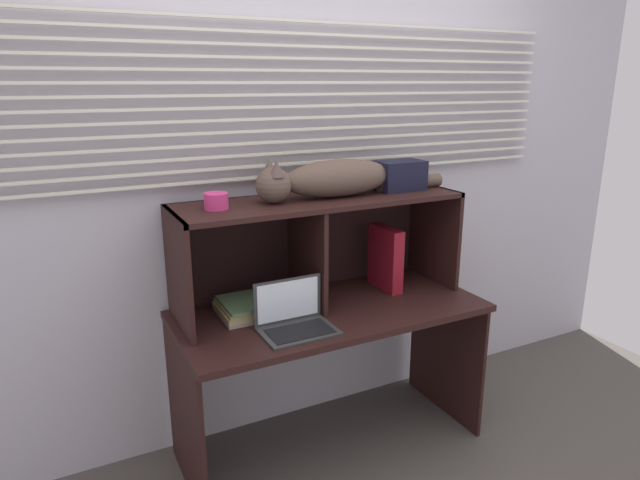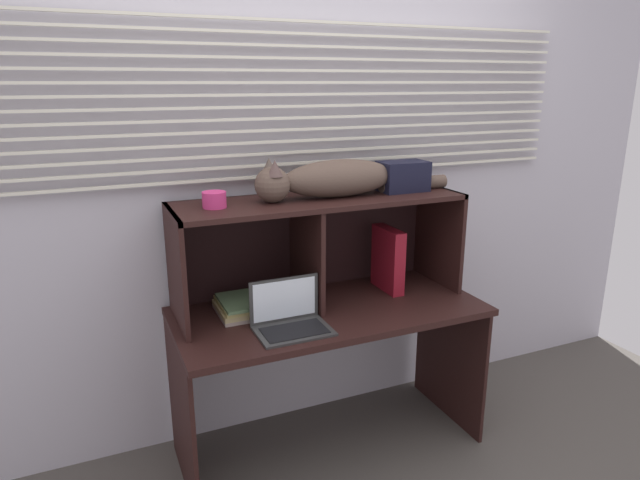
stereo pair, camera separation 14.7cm
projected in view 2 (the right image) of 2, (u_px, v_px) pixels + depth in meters
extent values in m
plane|color=#4C4742|center=(346.00, 469.00, 2.52)|extent=(4.40, 4.40, 0.00)
cube|color=#BCB8C4|center=(299.00, 178.00, 2.66)|extent=(4.40, 0.04, 2.50)
cube|color=silver|center=(303.00, 174.00, 2.61)|extent=(2.85, 0.02, 0.01)
cube|color=silver|center=(303.00, 163.00, 2.60)|extent=(2.85, 0.02, 0.01)
cube|color=silver|center=(303.00, 152.00, 2.58)|extent=(2.85, 0.02, 0.01)
cube|color=silver|center=(303.00, 140.00, 2.57)|extent=(2.85, 0.02, 0.01)
cube|color=silver|center=(303.00, 129.00, 2.55)|extent=(2.85, 0.02, 0.01)
cube|color=silver|center=(303.00, 118.00, 2.54)|extent=(2.85, 0.02, 0.01)
cube|color=silver|center=(303.00, 106.00, 2.52)|extent=(2.85, 0.02, 0.01)
cube|color=silver|center=(302.00, 94.00, 2.51)|extent=(2.85, 0.02, 0.01)
cube|color=silver|center=(302.00, 82.00, 2.50)|extent=(2.85, 0.02, 0.01)
cube|color=silver|center=(302.00, 70.00, 2.48)|extent=(2.85, 0.02, 0.01)
cube|color=silver|center=(302.00, 58.00, 2.47)|extent=(2.85, 0.02, 0.01)
cube|color=silver|center=(302.00, 46.00, 2.45)|extent=(2.85, 0.02, 0.01)
cube|color=silver|center=(302.00, 34.00, 2.44)|extent=(2.85, 0.02, 0.01)
cube|color=silver|center=(302.00, 21.00, 2.42)|extent=(2.85, 0.02, 0.01)
cube|color=black|center=(329.00, 311.00, 2.50)|extent=(1.38, 0.63, 0.03)
cube|color=black|center=(182.00, 416.00, 2.34)|extent=(0.02, 0.57, 0.68)
cube|color=black|center=(449.00, 354.00, 2.86)|extent=(0.02, 0.57, 0.68)
cube|color=black|center=(320.00, 201.00, 2.46)|extent=(1.31, 0.40, 0.02)
cube|color=black|center=(176.00, 269.00, 2.27)|extent=(0.02, 0.40, 0.49)
cube|color=black|center=(438.00, 235.00, 2.77)|extent=(0.02, 0.40, 0.49)
cube|color=black|center=(307.00, 255.00, 2.50)|extent=(0.02, 0.38, 0.46)
cube|color=black|center=(304.00, 240.00, 2.69)|extent=(1.31, 0.01, 0.49)
ellipsoid|color=brown|center=(339.00, 178.00, 2.47)|extent=(0.54, 0.18, 0.17)
sphere|color=brown|center=(272.00, 185.00, 2.35)|extent=(0.15, 0.15, 0.15)
cone|color=brown|center=(275.00, 168.00, 2.30)|extent=(0.07, 0.07, 0.07)
cone|color=brown|center=(269.00, 166.00, 2.36)|extent=(0.07, 0.07, 0.07)
cylinder|color=brown|center=(413.00, 183.00, 2.63)|extent=(0.35, 0.06, 0.06)
cube|color=#313131|center=(294.00, 331.00, 2.26)|extent=(0.30, 0.21, 0.01)
cube|color=#313131|center=(284.00, 299.00, 2.33)|extent=(0.30, 0.01, 0.19)
cube|color=white|center=(285.00, 299.00, 2.32)|extent=(0.27, 0.00, 0.17)
cube|color=black|center=(294.00, 330.00, 2.25)|extent=(0.26, 0.15, 0.00)
cube|color=maroon|center=(388.00, 259.00, 2.69)|extent=(0.06, 0.22, 0.31)
cube|color=gray|center=(239.00, 312.00, 2.44)|extent=(0.18, 0.24, 0.02)
cube|color=tan|center=(239.00, 308.00, 2.44)|extent=(0.18, 0.24, 0.02)
cube|color=tan|center=(240.00, 303.00, 2.43)|extent=(0.18, 0.24, 0.02)
cube|color=#54704B|center=(242.00, 301.00, 2.42)|extent=(0.18, 0.24, 0.01)
cylinder|color=#D43477|center=(214.00, 200.00, 2.27)|extent=(0.10, 0.10, 0.07)
cube|color=black|center=(403.00, 176.00, 2.60)|extent=(0.23, 0.14, 0.14)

